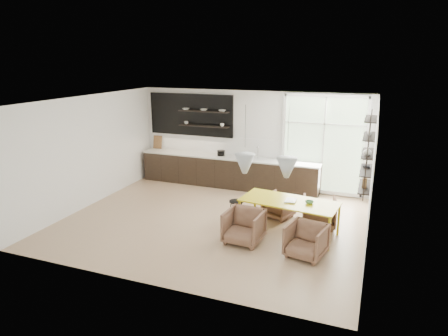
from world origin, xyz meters
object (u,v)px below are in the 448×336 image
at_px(armchair_front_right, 306,241).
at_px(wire_stool, 236,207).
at_px(armchair_back_left, 279,206).
at_px(dining_table, 289,203).
at_px(armchair_back_right, 319,212).
at_px(armchair_front_left, 244,226).

bearing_deg(armchair_front_right, wire_stool, 158.12).
relative_size(armchair_front_right, wire_stool, 1.56).
relative_size(armchair_back_left, armchair_front_right, 0.89).
bearing_deg(armchair_back_left, dining_table, 136.76).
distance_m(armchair_back_right, armchair_front_left, 1.99).
relative_size(armchair_front_left, wire_stool, 1.67).
relative_size(armchair_back_right, wire_stool, 1.62).
bearing_deg(armchair_back_left, wire_stool, 49.19).
bearing_deg(armchair_front_left, armchair_front_right, -3.24).
distance_m(dining_table, armchair_back_left, 1.04).
bearing_deg(armchair_back_right, armchair_back_left, -20.65).
distance_m(armchair_back_right, wire_stool, 1.96).
bearing_deg(armchair_back_right, armchair_front_left, 36.71).
height_order(dining_table, armchair_back_right, dining_table).
distance_m(armchair_back_left, armchair_front_right, 2.05).
xyz_separation_m(dining_table, armchair_back_left, (-0.42, 0.86, -0.42)).
bearing_deg(dining_table, armchair_back_right, 56.37).
xyz_separation_m(dining_table, armchair_front_right, (0.55, -0.95, -0.38)).
distance_m(dining_table, wire_stool, 1.46).
bearing_deg(armchair_front_right, armchair_front_left, -174.81).
bearing_deg(armchair_back_right, dining_table, 39.19).
bearing_deg(armchair_back_right, armchair_front_right, 79.34).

